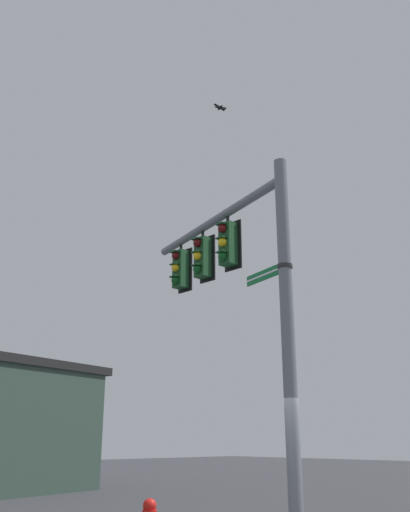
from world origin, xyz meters
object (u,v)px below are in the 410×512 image
(traffic_light_mid_inner, at_px, (202,257))
(traffic_light_mid_outer, at_px, (180,269))
(bird_flying, at_px, (220,108))
(traffic_light_nearest_pole, at_px, (227,244))
(street_name_sign, at_px, (273,271))

(traffic_light_mid_inner, distance_m, traffic_light_mid_outer, 1.21)
(traffic_light_mid_outer, distance_m, bird_flying, 4.49)
(traffic_light_mid_outer, bearing_deg, traffic_light_mid_inner, 166.66)
(traffic_light_nearest_pole, height_order, street_name_sign, traffic_light_nearest_pole)
(street_name_sign, height_order, bird_flying, bird_flying)
(traffic_light_nearest_pole, bearing_deg, street_name_sign, 167.33)
(traffic_light_nearest_pole, xyz_separation_m, street_name_sign, (-1.67, 0.38, -1.12))
(traffic_light_mid_inner, bearing_deg, traffic_light_nearest_pole, 166.66)
(traffic_light_nearest_pole, bearing_deg, bird_flying, -29.70)
(traffic_light_mid_inner, height_order, street_name_sign, traffic_light_mid_inner)
(traffic_light_nearest_pole, bearing_deg, traffic_light_mid_outer, -13.34)
(street_name_sign, bearing_deg, traffic_light_mid_outer, -13.06)
(traffic_light_mid_inner, xyz_separation_m, bird_flying, (-0.71, 0.01, 4.07))
(bird_flying, bearing_deg, street_name_sign, 163.31)
(bird_flying, bearing_deg, traffic_light_mid_outer, -8.81)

